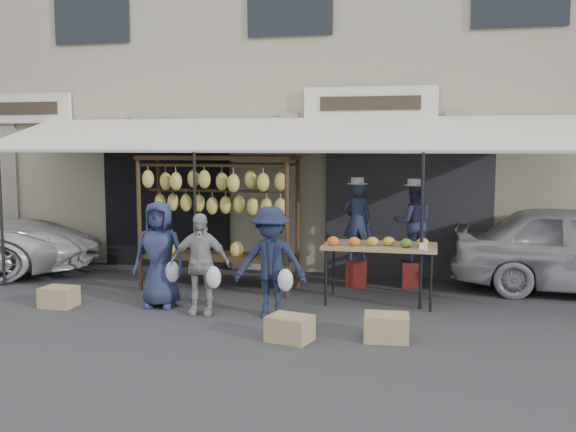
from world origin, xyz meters
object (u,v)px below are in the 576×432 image
Objects in this scene: customer_mid at (200,264)px; crate_near_b at (386,327)px; vendor_left at (357,221)px; vendor_right at (413,223)px; crate_far at (59,297)px; crate_near_a at (290,328)px; customer_right at (271,262)px; customer_left at (160,254)px; banana_rack at (218,196)px; produce_table at (380,247)px.

crate_near_b is (2.69, -0.68, -0.56)m from customer_mid.
vendor_right is at bearing 173.23° from vendor_left.
crate_far is at bearing 173.19° from crate_near_b.
crate_near_a is 1.05× the size of crate_far.
crate_near_a is at bearing -166.43° from crate_near_b.
crate_near_b is 4.93m from crate_far.
customer_left is at bearing 170.26° from customer_right.
customer_right is at bearing 116.40° from crate_near_a.
banana_rack is 1.79m from customer_mid.
crate_far is (-3.23, -0.14, -0.63)m from customer_right.
crate_far is (-2.20, -0.10, -0.58)m from customer_mid.
produce_table is 1.82m from customer_right.
crate_near_b is (0.73, -2.98, -0.95)m from vendor_left.
customer_left is 2.91× the size of crate_near_b.
customer_mid is (-2.44, -1.19, -0.15)m from produce_table.
crate_far is (-5.09, -2.54, -0.95)m from vendor_right.
vendor_right is (0.45, 1.26, 0.23)m from produce_table.
customer_left is 3.18× the size of crate_far.
banana_rack reaches higher than vendor_right.
crate_near_a is at bearing -41.54° from customer_mid.
produce_table is at bearing 67.03° from crate_near_a.
vendor_left is at bearing 40.28° from customer_mid.
produce_table is 1.07× the size of customer_left.
customer_right is (-1.41, -1.15, -0.09)m from produce_table.
crate_far is (-1.48, -0.35, -0.64)m from customer_left.
crate_far is (-4.89, 0.58, -0.01)m from crate_near_b.
crate_near_a is (1.53, -0.96, -0.57)m from customer_mid.
vendor_left is 3.05m from customer_mid.
customer_right is 2.87× the size of crate_near_b.
produce_table is at bearing 36.22° from customer_right.
crate_near_a is (-1.36, -3.41, -0.95)m from vendor_right.
vendor_left reaches higher than produce_table.
vendor_left is 3.39m from customer_left.
crate_near_a is at bearing -13.06° from crate_far.
banana_rack is at bearing 172.15° from produce_table.
customer_right is 1.91m from crate_near_b.
customer_right is 3.00× the size of crate_near_a.
customer_left is (-3.61, -2.20, -0.31)m from vendor_right.
banana_rack reaches higher than customer_left.
produce_table is 4.87m from crate_far.
produce_table is at bearing 58.62° from vendor_right.
vendor_right is at bearing 68.21° from crate_near_a.
banana_rack reaches higher than crate_far.
crate_near_a is (-0.91, -2.15, -0.71)m from produce_table.
customer_mid is 2.79× the size of crate_near_a.
crate_near_b is at bearing 88.17° from vendor_left.
produce_table is 1.27× the size of vendor_left.
vendor_left is 0.85× the size of customer_left.
vendor_right is at bearing 15.66° from banana_rack.
crate_near_a is (0.50, -1.00, -0.62)m from customer_right.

